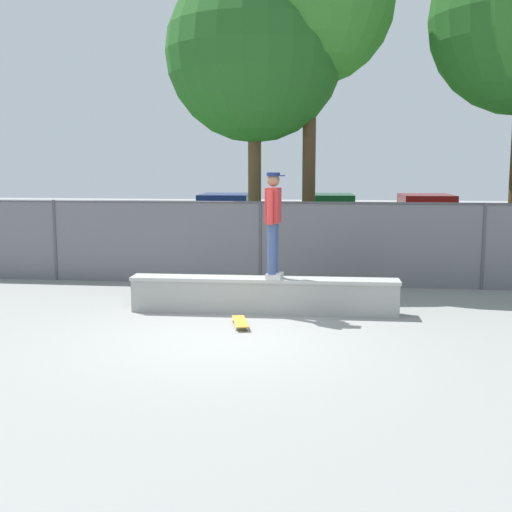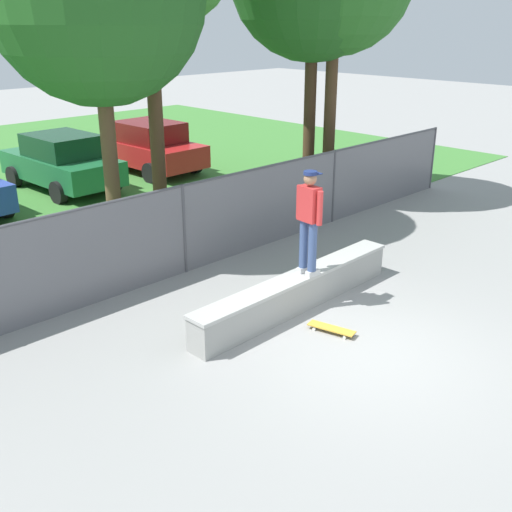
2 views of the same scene
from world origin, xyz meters
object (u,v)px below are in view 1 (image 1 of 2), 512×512
at_px(concrete_ledge, 264,295).
at_px(car_blue, 226,218).
at_px(car_red, 425,220).
at_px(tree_near_right, 311,2).
at_px(tree_near_left, 255,53).
at_px(skateboard, 240,322).
at_px(car_green, 328,219).
at_px(skateboarder, 273,220).

xyz_separation_m(concrete_ledge, car_blue, (-2.40, 9.99, 0.52)).
xyz_separation_m(concrete_ledge, car_red, (4.13, 10.35, 0.52)).
xyz_separation_m(concrete_ledge, tree_near_right, (0.57, 4.76, 6.09)).
bearing_deg(tree_near_left, skateboard, -85.14).
bearing_deg(car_blue, car_red, 3.22).
bearing_deg(tree_near_left, concrete_ledge, -80.77).
bearing_deg(tree_near_left, car_blue, 107.04).
bearing_deg(tree_near_right, car_red, 57.52).
height_order(car_blue, car_red, same).
height_order(skateboard, car_green, car_green).
xyz_separation_m(skateboarder, skateboard, (-0.44, -0.94, -1.59)).
distance_m(concrete_ledge, car_blue, 10.28).
xyz_separation_m(skateboard, car_green, (1.26, 11.27, 0.77)).
bearing_deg(car_green, tree_near_right, -94.35).
bearing_deg(car_green, skateboard, -96.36).
height_order(skateboarder, car_red, skateboarder).
bearing_deg(concrete_ledge, tree_near_right, 83.22).
bearing_deg(car_green, skateboarder, -94.50).
bearing_deg(car_red, skateboarder, -110.77).
xyz_separation_m(tree_near_left, tree_near_right, (1.32, 0.15, 1.17)).
bearing_deg(skateboarder, tree_near_right, 85.33).
xyz_separation_m(skateboard, tree_near_right, (0.84, 5.77, 6.33)).
height_order(skateboard, car_red, car_red).
relative_size(tree_near_right, car_blue, 1.97).
distance_m(concrete_ledge, car_red, 11.16).
height_order(skateboard, tree_near_right, tree_near_right).
xyz_separation_m(skateboarder, tree_near_right, (0.40, 4.84, 4.75)).
bearing_deg(tree_near_left, car_red, 49.66).
bearing_deg(concrete_ledge, skateboard, -105.01).
height_order(tree_near_right, car_green, tree_near_right).
xyz_separation_m(tree_near_left, car_red, (4.87, 5.74, -4.40)).
relative_size(tree_near_right, car_red, 1.97).
bearing_deg(car_red, car_blue, -176.78).
relative_size(concrete_ledge, tree_near_right, 0.56).
bearing_deg(concrete_ledge, skateboarder, -23.41).
relative_size(skateboarder, skateboard, 2.23).
relative_size(concrete_ledge, tree_near_left, 0.64).
bearing_deg(tree_near_right, skateboard, -98.25).
xyz_separation_m(tree_near_right, car_blue, (-2.96, 5.22, -5.57)).
relative_size(skateboarder, car_green, 0.43).
distance_m(skateboarder, car_red, 11.18).
bearing_deg(tree_near_left, tree_near_right, 6.54).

